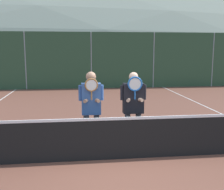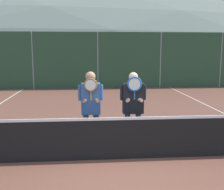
# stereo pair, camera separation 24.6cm
# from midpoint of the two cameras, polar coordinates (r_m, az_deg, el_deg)

# --- Properties ---
(ground_plane) EXTENTS (120.00, 120.00, 0.00)m
(ground_plane) POSITION_cam_midpoint_polar(r_m,az_deg,el_deg) (6.18, 1.90, -12.91)
(ground_plane) COLOR brown
(hill_distant) EXTENTS (140.35, 77.97, 27.29)m
(hill_distant) POSITION_cam_midpoint_polar(r_m,az_deg,el_deg) (57.51, -4.16, 7.16)
(hill_distant) COLOR gray
(hill_distant) RESTS_ON ground_plane
(clubhouse_building) EXTENTS (24.31, 5.50, 4.05)m
(clubhouse_building) POSITION_cam_midpoint_polar(r_m,az_deg,el_deg) (24.50, -4.26, 8.77)
(clubhouse_building) COLOR beige
(clubhouse_building) RESTS_ON ground_plane
(fence_back) EXTENTS (22.48, 0.06, 3.28)m
(fence_back) POSITION_cam_midpoint_polar(r_m,az_deg,el_deg) (16.52, -2.47, 7.03)
(fence_back) COLOR gray
(fence_back) RESTS_ON ground_plane
(tennis_net) EXTENTS (11.69, 0.09, 1.02)m
(tennis_net) POSITION_cam_midpoint_polar(r_m,az_deg,el_deg) (6.01, 1.93, -8.71)
(tennis_net) COLOR gray
(tennis_net) RESTS_ON ground_plane
(player_leftmost) EXTENTS (0.56, 0.34, 1.85)m
(player_leftmost) POSITION_cam_midpoint_polar(r_m,az_deg,el_deg) (6.31, -3.21, -2.01)
(player_leftmost) COLOR #56565B
(player_leftmost) RESTS_ON ground_plane
(player_center_left) EXTENTS (0.60, 0.34, 1.82)m
(player_center_left) POSITION_cam_midpoint_polar(r_m,az_deg,el_deg) (6.47, 5.39, -1.87)
(player_center_left) COLOR #56565B
(player_center_left) RESTS_ON ground_plane
(car_left_of_center) EXTENTS (4.17, 1.99, 1.86)m
(car_left_of_center) POSITION_cam_midpoint_polar(r_m,az_deg,el_deg) (19.63, -9.19, 5.27)
(car_left_of_center) COLOR #B2B7BC
(car_left_of_center) RESTS_ON ground_plane
(car_center) EXTENTS (4.02, 1.93, 1.74)m
(car_center) POSITION_cam_midpoint_polar(r_m,az_deg,el_deg) (20.08, 4.17, 5.31)
(car_center) COLOR black
(car_center) RESTS_ON ground_plane
(car_right_of_center) EXTENTS (4.75, 1.94, 1.73)m
(car_right_of_center) POSITION_cam_midpoint_polar(r_m,az_deg,el_deg) (21.13, 17.59, 5.10)
(car_right_of_center) COLOR maroon
(car_right_of_center) RESTS_ON ground_plane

